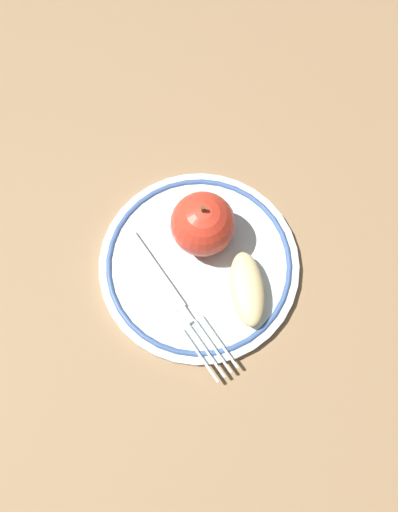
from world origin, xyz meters
name	(u,v)px	position (x,y,z in m)	size (l,w,h in m)	color
ground_plane	(191,247)	(0.00, 0.00, 0.00)	(2.00, 2.00, 0.00)	#8C6D4A
plate	(199,264)	(-0.02, 0.02, 0.01)	(0.22, 0.22, 0.01)	silver
apple_red_whole	(203,224)	(-0.01, -0.01, 0.05)	(0.07, 0.07, 0.08)	red
apple_slice_front	(247,289)	(-0.08, 0.03, 0.03)	(0.08, 0.03, 0.03)	beige
fork	(173,297)	(-0.01, 0.06, 0.02)	(0.17, 0.11, 0.00)	silver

